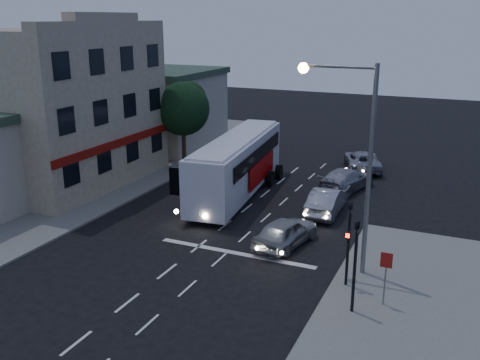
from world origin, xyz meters
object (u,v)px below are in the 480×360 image
at_px(car_sedan_b, 346,179).
at_px(traffic_signal_main, 349,234).
at_px(regulatory_sign, 386,270).
at_px(street_tree, 183,106).
at_px(car_sedan_a, 327,201).
at_px(traffic_signal_side, 356,256).
at_px(tour_bus, 237,164).
at_px(car_suv, 285,232).
at_px(streetlight, 355,146).
at_px(car_sedan_c, 362,160).

bearing_deg(car_sedan_b, traffic_signal_main, 116.55).
xyz_separation_m(regulatory_sign, street_tree, (-17.51, 15.26, 2.90)).
bearing_deg(street_tree, car_sedan_b, -5.29).
distance_m(traffic_signal_main, street_tree, 21.38).
xyz_separation_m(car_sedan_a, traffic_signal_side, (3.78, -10.29, 1.68)).
bearing_deg(tour_bus, car_suv, -55.87).
xyz_separation_m(car_suv, streetlight, (3.47, -1.60, 5.00)).
relative_size(tour_bus, streetlight, 1.38).
height_order(car_suv, traffic_signal_main, traffic_signal_main).
bearing_deg(street_tree, traffic_signal_side, -44.50).
relative_size(traffic_signal_main, traffic_signal_side, 1.00).
relative_size(car_sedan_a, traffic_signal_main, 1.10).
bearing_deg(tour_bus, car_sedan_a, -16.46).
bearing_deg(car_suv, traffic_signal_main, 151.75).
bearing_deg(car_sedan_a, car_sedan_c, -92.12).
xyz_separation_m(tour_bus, car_suv, (5.46, -6.35, -1.30)).
bearing_deg(traffic_signal_main, traffic_signal_side, -70.51).
bearing_deg(street_tree, regulatory_sign, -41.08).
bearing_deg(streetlight, traffic_signal_main, -79.80).
height_order(regulatory_sign, streetlight, streetlight).
bearing_deg(traffic_signal_side, car_sedan_a, 110.18).
bearing_deg(streetlight, car_suv, 155.25).
bearing_deg(car_suv, car_sedan_c, -81.57).
bearing_deg(tour_bus, car_sedan_b, 24.56).
relative_size(car_suv, car_sedan_a, 0.95).
height_order(tour_bus, street_tree, street_tree).
bearing_deg(car_sedan_b, car_suv, 99.59).
bearing_deg(car_sedan_c, traffic_signal_side, 82.03).
relative_size(traffic_signal_side, street_tree, 0.66).
height_order(car_sedan_b, regulatory_sign, regulatory_sign).
xyz_separation_m(streetlight, street_tree, (-15.55, 12.82, -1.23)).
bearing_deg(traffic_signal_side, car_sedan_c, 100.55).
distance_m(car_sedan_b, traffic_signal_main, 13.53).
bearing_deg(traffic_signal_main, car_sedan_c, 99.54).
relative_size(regulatory_sign, streetlight, 0.24).
height_order(traffic_signal_main, street_tree, street_tree).
bearing_deg(car_sedan_b, street_tree, 8.04).
bearing_deg(car_sedan_a, tour_bus, -12.11).
bearing_deg(car_sedan_b, streetlight, 116.92).
relative_size(car_suv, street_tree, 0.69).
bearing_deg(traffic_signal_side, tour_bus, 131.05).
bearing_deg(car_sedan_c, street_tree, -0.44).
distance_m(traffic_signal_main, regulatory_sign, 2.14).
xyz_separation_m(car_sedan_a, streetlight, (2.82, -6.89, 4.99)).
distance_m(car_suv, regulatory_sign, 6.82).
relative_size(car_sedan_a, traffic_signal_side, 1.10).
bearing_deg(traffic_signal_main, streetlight, 100.20).
distance_m(car_sedan_b, streetlight, 12.98).
bearing_deg(regulatory_sign, car_sedan_a, 117.14).
height_order(tour_bus, car_sedan_b, tour_bus).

